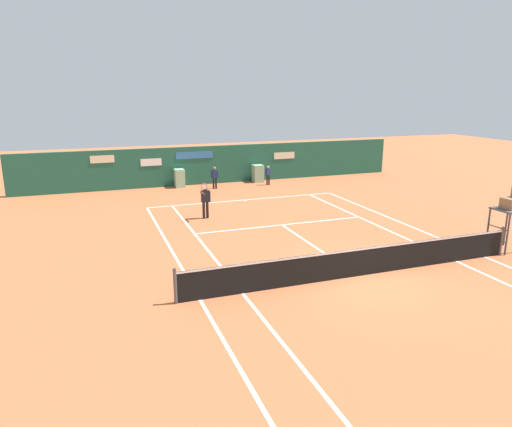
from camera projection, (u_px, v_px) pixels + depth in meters
ground_plane at (349, 270)px, 15.91m from camera, size 80.00×80.00×0.01m
tennis_net at (359, 261)px, 15.26m from camera, size 12.10×0.10×1.07m
sponsor_back_wall at (218, 165)px, 30.51m from camera, size 25.00×1.02×2.44m
umpire_chair at (510, 208)px, 17.49m from camera, size 1.00×1.00×2.42m
player_on_baseline at (205, 199)px, 22.05m from camera, size 0.58×0.70×1.81m
ball_kid_right_post at (268, 174)px, 30.00m from camera, size 0.41×0.18×1.24m
ball_kid_centre_post at (215, 176)px, 28.82m from camera, size 0.45×0.23×1.37m
tennis_ball_mid_court at (377, 228)px, 20.57m from camera, size 0.07×0.07×0.07m
tennis_ball_near_service_line at (260, 203)px, 25.23m from camera, size 0.07×0.07×0.07m
tennis_ball_by_sideline at (170, 215)px, 22.70m from camera, size 0.07×0.07×0.07m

